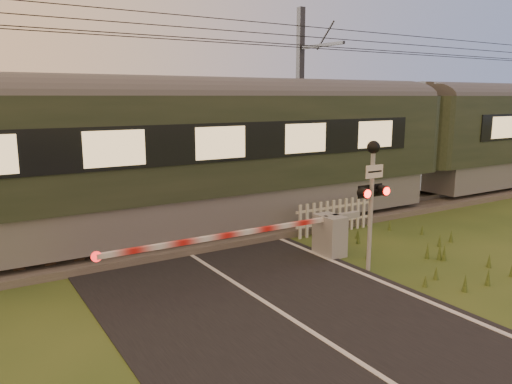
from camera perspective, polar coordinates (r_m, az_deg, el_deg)
ground at (r=8.99m, az=5.92°, el=-15.47°), size 160.00×160.00×0.00m
road at (r=8.83m, az=6.97°, el=-15.93°), size 6.00×140.00×0.03m
track_bed at (r=14.32m, az=-10.21°, el=-5.17°), size 140.00×3.40×0.39m
overhead_wires at (r=13.88m, az=-11.03°, el=17.91°), size 120.00×0.62×0.62m
train at (r=19.59m, az=17.17°, el=5.71°), size 45.01×3.10×4.20m
boom_gate at (r=12.60m, az=7.22°, el=-4.85°), size 6.85×0.80×1.06m
crossing_signal at (r=11.51m, az=13.13°, el=1.07°), size 0.77×0.34×3.02m
picket_fence at (r=14.95m, az=9.17°, el=-2.72°), size 2.91×0.08×0.99m
catenary_mast at (r=18.82m, az=5.14°, el=10.00°), size 0.22×2.46×7.13m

